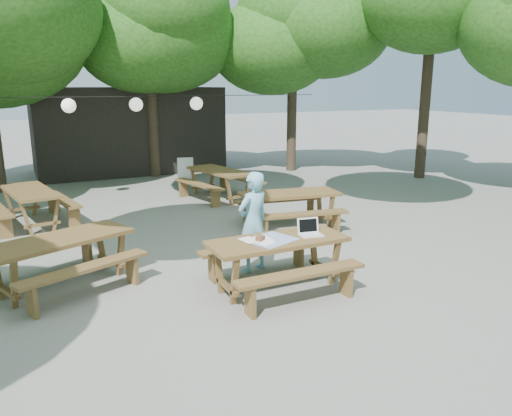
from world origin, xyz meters
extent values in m
plane|color=slate|center=(0.00, 0.00, 0.00)|extent=(80.00, 80.00, 0.00)
cube|color=black|center=(0.50, 10.50, 1.40)|extent=(6.00, 3.00, 2.80)
cube|color=#523C1D|center=(0.13, -0.84, 0.72)|extent=(2.00, 0.80, 0.06)
cube|color=#523C1D|center=(0.13, -1.49, 0.45)|extent=(1.90, 0.28, 0.05)
cube|color=#523C1D|center=(0.13, -0.19, 0.45)|extent=(1.90, 0.28, 0.05)
cube|color=#523C1D|center=(0.13, -0.84, 0.34)|extent=(1.70, 0.70, 0.69)
cube|color=#523C1D|center=(-2.65, 0.61, 0.72)|extent=(2.15, 1.48, 0.06)
cube|color=#523C1D|center=(-2.42, 0.00, 0.45)|extent=(1.87, 0.95, 0.05)
cube|color=#523C1D|center=(-2.89, 1.21, 0.45)|extent=(1.87, 0.95, 0.05)
cube|color=#523C1D|center=(-2.65, 0.61, 0.34)|extent=(1.84, 1.27, 0.69)
cube|color=#523C1D|center=(1.87, 1.83, 0.72)|extent=(2.10, 1.11, 0.06)
cube|color=#523C1D|center=(1.77, 1.18, 0.45)|extent=(1.92, 0.58, 0.05)
cube|color=#523C1D|center=(1.97, 2.47, 0.45)|extent=(1.92, 0.58, 0.05)
cube|color=#523C1D|center=(1.87, 1.83, 0.34)|extent=(1.79, 0.96, 0.69)
cube|color=#523C1D|center=(-2.89, 4.46, 0.72)|extent=(1.14, 2.11, 0.06)
cube|color=#523C1D|center=(-2.25, 4.58, 0.45)|extent=(0.62, 1.92, 0.05)
cube|color=#523C1D|center=(-2.89, 4.46, 0.34)|extent=(0.99, 1.80, 0.69)
cube|color=#523C1D|center=(1.64, 5.02, 0.72)|extent=(1.21, 2.12, 0.06)
cube|color=#523C1D|center=(2.27, 5.16, 0.45)|extent=(0.68, 1.92, 0.05)
cube|color=#523C1D|center=(1.00, 4.89, 0.45)|extent=(0.68, 1.92, 0.05)
cube|color=#523C1D|center=(1.64, 5.02, 0.34)|extent=(1.05, 1.81, 0.69)
imported|color=#76BBD8|center=(0.13, -0.03, 0.80)|extent=(0.67, 0.54, 1.60)
cube|color=silver|center=(1.16, 6.33, 0.40)|extent=(0.53, 0.53, 0.04)
cube|color=silver|center=(1.21, 6.53, 0.66)|extent=(0.44, 0.14, 0.48)
cube|color=silver|center=(1.16, 6.33, 0.19)|extent=(0.51, 0.51, 0.38)
cube|color=white|center=(0.64, -0.91, 0.76)|extent=(0.36, 0.28, 0.02)
cube|color=white|center=(0.66, -0.79, 0.88)|extent=(0.34, 0.11, 0.23)
cube|color=black|center=(0.66, -0.80, 0.88)|extent=(0.28, 0.08, 0.19)
cube|color=#334DB1|center=(0.02, -0.84, 0.75)|extent=(0.80, 0.74, 0.01)
cube|color=white|center=(-0.12, -0.89, 0.76)|extent=(0.28, 0.34, 0.00)
cube|color=white|center=(-0.06, -0.78, 0.76)|extent=(0.22, 0.30, 0.00)
cube|color=white|center=(-0.27, -0.74, 0.76)|extent=(0.25, 0.33, 0.00)
cube|color=brown|center=(-0.14, -0.82, 0.80)|extent=(0.16, 0.15, 0.06)
cylinder|color=black|center=(0.50, 6.00, 2.60)|extent=(9.00, 0.02, 0.02)
sphere|color=white|center=(-1.80, 6.00, 2.40)|extent=(0.34, 0.34, 0.34)
sphere|color=white|center=(-0.20, 6.00, 2.40)|extent=(0.34, 0.34, 0.34)
sphere|color=white|center=(1.40, 6.00, 2.40)|extent=(0.34, 0.34, 0.34)
cylinder|color=#2D2319|center=(1.00, 9.00, 2.13)|extent=(0.32, 0.32, 4.26)
ellipsoid|color=#1C4913|center=(1.00, 9.00, 4.56)|extent=(4.71, 4.71, 3.53)
cylinder|color=#2D2319|center=(5.50, 8.00, 2.16)|extent=(0.32, 0.32, 4.31)
ellipsoid|color=#1C4913|center=(5.50, 8.00, 4.61)|extent=(4.17, 4.17, 3.13)
cylinder|color=#2D2319|center=(8.50, 5.00, 2.61)|extent=(0.32, 0.32, 5.22)
camera|label=1|loc=(-3.15, -6.79, 2.89)|focal=35.00mm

